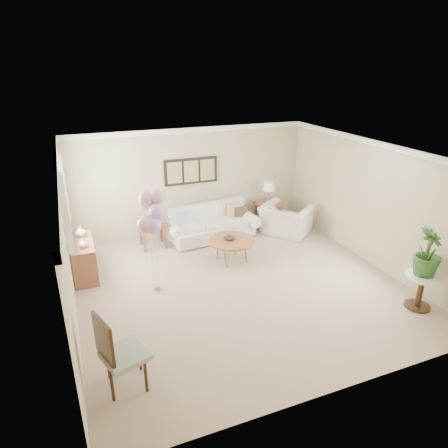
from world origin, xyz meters
name	(u,v)px	position (x,y,z in m)	size (l,w,h in m)	color
ground_plane	(239,284)	(0.00, 0.00, 0.00)	(6.00, 6.00, 0.00)	tan
room_shell	(232,205)	(-0.11, 0.09, 1.63)	(6.04, 6.04, 2.60)	#C0B58A
wall_art_triptych	(191,171)	(0.00, 2.96, 1.55)	(1.35, 0.06, 0.65)	black
sofa	(211,225)	(0.27, 2.29, 0.32)	(2.31, 1.05, 0.82)	#F0E5CF
end_table_left	(152,224)	(-1.18, 2.31, 0.56)	(0.61, 0.55, 0.67)	brown
end_table_right	(268,206)	(1.91, 2.47, 0.55)	(0.60, 0.55, 0.66)	brown
lamp_left	(150,200)	(-1.18, 2.31, 1.16)	(0.37, 0.37, 0.65)	gray
lamp_right	(269,187)	(1.91, 2.47, 1.07)	(0.31, 0.31, 0.55)	gray
coffee_table	(232,241)	(0.25, 0.96, 0.46)	(0.99, 0.99, 0.50)	brown
decor_bowl	(230,238)	(0.21, 0.98, 0.53)	(0.24, 0.24, 0.06)	#2B211E
armchair	(286,220)	(2.10, 1.84, 0.37)	(1.14, 0.99, 0.74)	#F0E5CF
side_table	(422,283)	(2.62, -1.90, 0.48)	(0.59, 0.59, 0.64)	silver
potted_plant	(428,252)	(2.65, -1.87, 1.06)	(0.47, 0.47, 0.84)	#214B1A
accent_chair	(118,351)	(-2.52, -1.86, 0.57)	(0.68, 0.68, 1.10)	gray
credenza	(83,258)	(-2.76, 1.50, 0.37)	(0.46, 1.20, 0.74)	brown
vase_white	(82,243)	(-2.74, 1.22, 0.83)	(0.17, 0.17, 0.17)	silver
vase_sage	(80,231)	(-2.74, 1.78, 0.84)	(0.20, 0.20, 0.21)	beige
balloon_cluster	(151,211)	(-1.54, 0.37, 1.61)	(0.57, 0.56, 2.02)	gray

